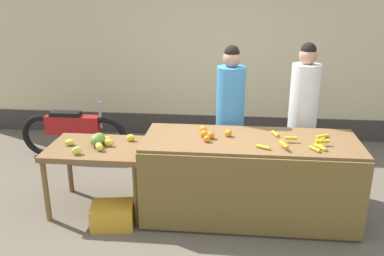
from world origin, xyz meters
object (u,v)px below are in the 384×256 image
at_px(vendor_woman_blue_shirt, 230,119).
at_px(parked_motorcycle, 73,132).
at_px(produce_crate, 113,215).
at_px(vendor_woman_white_shirt, 302,118).
at_px(produce_sack, 177,165).

xyz_separation_m(vendor_woman_blue_shirt, parked_motorcycle, (-2.30, 0.73, -0.51)).
distance_m(parked_motorcycle, produce_crate, 2.11).
height_order(vendor_woman_blue_shirt, parked_motorcycle, vendor_woman_blue_shirt).
bearing_deg(vendor_woman_white_shirt, parked_motorcycle, 168.15).
distance_m(vendor_woman_white_shirt, produce_sack, 1.67).
distance_m(produce_crate, produce_sack, 1.21).
bearing_deg(produce_sack, parked_motorcycle, 156.23).
height_order(vendor_woman_blue_shirt, produce_sack, vendor_woman_blue_shirt).
height_order(vendor_woman_blue_shirt, produce_crate, vendor_woman_blue_shirt).
distance_m(vendor_woman_white_shirt, produce_crate, 2.50).
bearing_deg(parked_motorcycle, produce_crate, -58.73).
xyz_separation_m(vendor_woman_blue_shirt, produce_crate, (-1.21, -1.06, -0.78)).
distance_m(vendor_woman_white_shirt, parked_motorcycle, 3.28).
relative_size(vendor_woman_white_shirt, produce_sack, 3.43).
distance_m(vendor_woman_blue_shirt, parked_motorcycle, 2.47).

